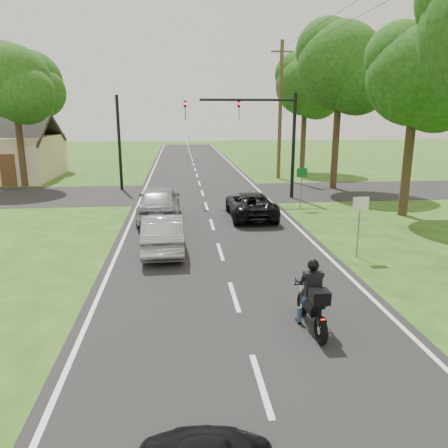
{
  "coord_description": "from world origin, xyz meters",
  "views": [
    {
      "loc": [
        -1.41,
        -10.99,
        4.88
      ],
      "look_at": [
        0.03,
        3.0,
        1.3
      ],
      "focal_mm": 35.0,
      "sensor_mm": 36.0,
      "label": 1
    }
  ],
  "objects_px": {
    "motorcycle_rider": "(313,303)",
    "dark_suv": "(251,204)",
    "traffic_signal": "(262,127)",
    "sign_white": "(360,212)",
    "silver_sedan": "(163,233)",
    "sign_green": "(302,178)",
    "silver_suv": "(159,202)",
    "utility_pole_far": "(280,110)"
  },
  "relations": [
    {
      "from": "dark_suv",
      "to": "silver_sedan",
      "type": "relative_size",
      "value": 1.1
    },
    {
      "from": "utility_pole_far",
      "to": "silver_sedan",
      "type": "bearing_deg",
      "value": -115.05
    },
    {
      "from": "sign_white",
      "to": "sign_green",
      "type": "xyz_separation_m",
      "value": [
        0.2,
        8.0,
        0.0
      ]
    },
    {
      "from": "traffic_signal",
      "to": "utility_pole_far",
      "type": "xyz_separation_m",
      "value": [
        2.86,
        8.0,
        0.95
      ]
    },
    {
      "from": "silver_sedan",
      "to": "traffic_signal",
      "type": "xyz_separation_m",
      "value": [
        5.39,
        9.66,
        3.45
      ]
    },
    {
      "from": "sign_green",
      "to": "traffic_signal",
      "type": "bearing_deg",
      "value": 117.38
    },
    {
      "from": "motorcycle_rider",
      "to": "silver_suv",
      "type": "distance_m",
      "value": 11.97
    },
    {
      "from": "motorcycle_rider",
      "to": "dark_suv",
      "type": "bearing_deg",
      "value": 86.89
    },
    {
      "from": "silver_suv",
      "to": "traffic_signal",
      "type": "bearing_deg",
      "value": -140.19
    },
    {
      "from": "sign_white",
      "to": "motorcycle_rider",
      "type": "bearing_deg",
      "value": -122.16
    },
    {
      "from": "dark_suv",
      "to": "utility_pole_far",
      "type": "relative_size",
      "value": 0.45
    },
    {
      "from": "silver_suv",
      "to": "utility_pole_far",
      "type": "height_order",
      "value": "utility_pole_far"
    },
    {
      "from": "sign_white",
      "to": "sign_green",
      "type": "relative_size",
      "value": 1.0
    },
    {
      "from": "utility_pole_far",
      "to": "traffic_signal",
      "type": "bearing_deg",
      "value": -109.68
    },
    {
      "from": "silver_suv",
      "to": "dark_suv",
      "type": "bearing_deg",
      "value": -179.87
    },
    {
      "from": "traffic_signal",
      "to": "silver_sedan",
      "type": "bearing_deg",
      "value": -119.17
    },
    {
      "from": "silver_suv",
      "to": "silver_sedan",
      "type": "bearing_deg",
      "value": 94.33
    },
    {
      "from": "dark_suv",
      "to": "utility_pole_far",
      "type": "bearing_deg",
      "value": -108.54
    },
    {
      "from": "traffic_signal",
      "to": "sign_green",
      "type": "bearing_deg",
      "value": -62.62
    },
    {
      "from": "motorcycle_rider",
      "to": "silver_sedan",
      "type": "xyz_separation_m",
      "value": [
        -3.61,
        6.36,
        0.01
      ]
    },
    {
      "from": "silver_suv",
      "to": "traffic_signal",
      "type": "xyz_separation_m",
      "value": [
        5.73,
        4.72,
        3.31
      ]
    },
    {
      "from": "traffic_signal",
      "to": "sign_white",
      "type": "bearing_deg",
      "value": -82.95
    },
    {
      "from": "dark_suv",
      "to": "sign_white",
      "type": "bearing_deg",
      "value": 113.48
    },
    {
      "from": "silver_suv",
      "to": "sign_white",
      "type": "height_order",
      "value": "sign_white"
    },
    {
      "from": "dark_suv",
      "to": "silver_sedan",
      "type": "height_order",
      "value": "silver_sedan"
    },
    {
      "from": "traffic_signal",
      "to": "utility_pole_far",
      "type": "height_order",
      "value": "utility_pole_far"
    },
    {
      "from": "silver_sedan",
      "to": "sign_green",
      "type": "distance_m",
      "value": 9.66
    },
    {
      "from": "traffic_signal",
      "to": "motorcycle_rider",
      "type": "bearing_deg",
      "value": -96.35
    },
    {
      "from": "dark_suv",
      "to": "sign_white",
      "type": "distance_m",
      "value": 6.92
    },
    {
      "from": "motorcycle_rider",
      "to": "utility_pole_far",
      "type": "relative_size",
      "value": 0.2
    },
    {
      "from": "dark_suv",
      "to": "traffic_signal",
      "type": "xyz_separation_m",
      "value": [
        1.38,
        4.74,
        3.5
      ]
    },
    {
      "from": "silver_sedan",
      "to": "sign_white",
      "type": "bearing_deg",
      "value": 167.04
    },
    {
      "from": "silver_suv",
      "to": "sign_white",
      "type": "xyz_separation_m",
      "value": [
        7.1,
        -6.3,
        0.77
      ]
    },
    {
      "from": "traffic_signal",
      "to": "sign_green",
      "type": "xyz_separation_m",
      "value": [
        1.56,
        -3.02,
        -2.54
      ]
    },
    {
      "from": "utility_pole_far",
      "to": "sign_white",
      "type": "bearing_deg",
      "value": -94.51
    },
    {
      "from": "silver_sedan",
      "to": "silver_suv",
      "type": "bearing_deg",
      "value": -87.59
    },
    {
      "from": "silver_suv",
      "to": "traffic_signal",
      "type": "distance_m",
      "value": 8.13
    },
    {
      "from": "silver_sedan",
      "to": "sign_green",
      "type": "xyz_separation_m",
      "value": [
        6.95,
        6.64,
        0.92
      ]
    },
    {
      "from": "silver_suv",
      "to": "traffic_signal",
      "type": "relative_size",
      "value": 0.75
    },
    {
      "from": "silver_sedan",
      "to": "sign_green",
      "type": "relative_size",
      "value": 1.91
    },
    {
      "from": "traffic_signal",
      "to": "silver_suv",
      "type": "bearing_deg",
      "value": -140.54
    },
    {
      "from": "silver_sedan",
      "to": "sign_green",
      "type": "height_order",
      "value": "sign_green"
    }
  ]
}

